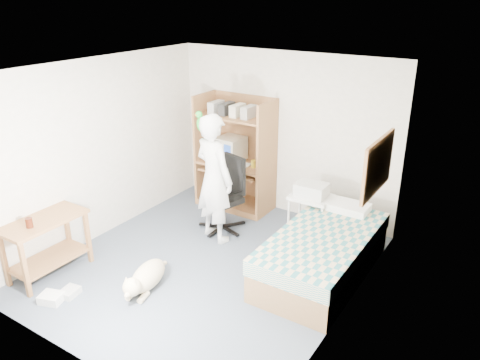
{
  "coord_description": "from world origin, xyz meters",
  "views": [
    {
      "loc": [
        3.14,
        -4.12,
        3.3
      ],
      "look_at": [
        0.16,
        0.51,
        1.05
      ],
      "focal_mm": 35.0,
      "sensor_mm": 36.0,
      "label": 1
    }
  ],
  "objects_px": {
    "computer_hutch": "(236,158)",
    "office_chair": "(225,204)",
    "person": "(214,178)",
    "printer_cart": "(310,210)",
    "dog": "(146,277)",
    "side_desk": "(46,238)",
    "bed": "(322,254)"
  },
  "relations": [
    {
      "from": "computer_hutch",
      "to": "dog",
      "type": "xyz_separation_m",
      "value": [
        0.38,
        -2.54,
        -0.67
      ]
    },
    {
      "from": "bed",
      "to": "dog",
      "type": "bearing_deg",
      "value": -138.93
    },
    {
      "from": "computer_hutch",
      "to": "printer_cart",
      "type": "distance_m",
      "value": 1.57
    },
    {
      "from": "office_chair",
      "to": "person",
      "type": "relative_size",
      "value": 0.6
    },
    {
      "from": "office_chair",
      "to": "printer_cart",
      "type": "bearing_deg",
      "value": 35.15
    },
    {
      "from": "office_chair",
      "to": "person",
      "type": "xyz_separation_m",
      "value": [
        0.03,
        -0.31,
        0.52
      ]
    },
    {
      "from": "computer_hutch",
      "to": "dog",
      "type": "relative_size",
      "value": 1.95
    },
    {
      "from": "bed",
      "to": "printer_cart",
      "type": "bearing_deg",
      "value": 124.8
    },
    {
      "from": "bed",
      "to": "side_desk",
      "type": "relative_size",
      "value": 2.02
    },
    {
      "from": "side_desk",
      "to": "office_chair",
      "type": "distance_m",
      "value": 2.46
    },
    {
      "from": "printer_cart",
      "to": "computer_hutch",
      "type": "bearing_deg",
      "value": 164.52
    },
    {
      "from": "bed",
      "to": "person",
      "type": "xyz_separation_m",
      "value": [
        -1.66,
        0.05,
        0.62
      ]
    },
    {
      "from": "person",
      "to": "printer_cart",
      "type": "xyz_separation_m",
      "value": [
        1.14,
        0.7,
        -0.47
      ]
    },
    {
      "from": "side_desk",
      "to": "person",
      "type": "bearing_deg",
      "value": 57.42
    },
    {
      "from": "bed",
      "to": "dog",
      "type": "xyz_separation_m",
      "value": [
        -1.62,
        -1.41,
        -0.14
      ]
    },
    {
      "from": "bed",
      "to": "printer_cart",
      "type": "height_order",
      "value": "same"
    },
    {
      "from": "computer_hutch",
      "to": "side_desk",
      "type": "bearing_deg",
      "value": -106.14
    },
    {
      "from": "side_desk",
      "to": "office_chair",
      "type": "height_order",
      "value": "office_chair"
    },
    {
      "from": "side_desk",
      "to": "dog",
      "type": "height_order",
      "value": "side_desk"
    },
    {
      "from": "computer_hutch",
      "to": "side_desk",
      "type": "xyz_separation_m",
      "value": [
        -0.85,
        -2.94,
        -0.33
      ]
    },
    {
      "from": "person",
      "to": "printer_cart",
      "type": "bearing_deg",
      "value": -131.82
    },
    {
      "from": "person",
      "to": "dog",
      "type": "bearing_deg",
      "value": 107.86
    },
    {
      "from": "computer_hutch",
      "to": "bed",
      "type": "bearing_deg",
      "value": -29.29
    },
    {
      "from": "computer_hutch",
      "to": "office_chair",
      "type": "height_order",
      "value": "computer_hutch"
    },
    {
      "from": "side_desk",
      "to": "dog",
      "type": "xyz_separation_m",
      "value": [
        1.23,
        0.4,
        -0.34
      ]
    },
    {
      "from": "printer_cart",
      "to": "dog",
      "type": "bearing_deg",
      "value": -118.36
    },
    {
      "from": "bed",
      "to": "office_chair",
      "type": "relative_size",
      "value": 1.85
    },
    {
      "from": "person",
      "to": "side_desk",
      "type": "bearing_deg",
      "value": 73.85
    },
    {
      "from": "person",
      "to": "dog",
      "type": "distance_m",
      "value": 1.64
    },
    {
      "from": "person",
      "to": "computer_hutch",
      "type": "bearing_deg",
      "value": -56.0
    },
    {
      "from": "person",
      "to": "printer_cart",
      "type": "distance_m",
      "value": 1.42
    },
    {
      "from": "computer_hutch",
      "to": "office_chair",
      "type": "distance_m",
      "value": 0.93
    }
  ]
}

